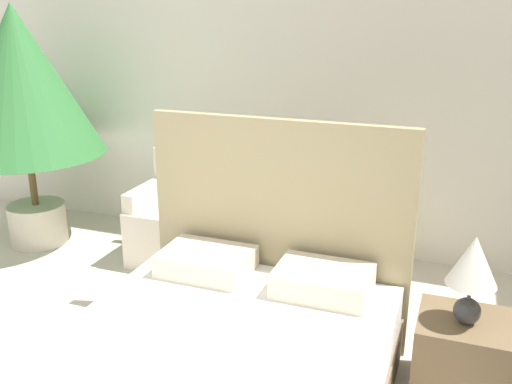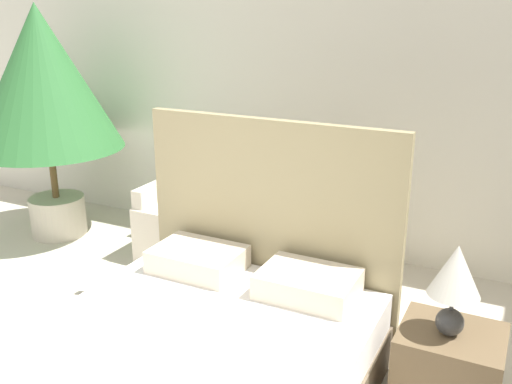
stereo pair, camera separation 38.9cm
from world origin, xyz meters
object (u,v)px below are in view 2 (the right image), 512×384
at_px(armchair_near_window_right, 306,248).
at_px(nightstand, 448,371).
at_px(bed, 191,369).
at_px(armchair_near_window_left, 189,225).
at_px(potted_palm, 43,84).
at_px(table_lamp, 455,278).

height_order(armchair_near_window_right, nightstand, armchair_near_window_right).
height_order(bed, nightstand, bed).
distance_m(armchair_near_window_left, armchair_near_window_right, 1.03).
distance_m(bed, armchair_near_window_right, 1.64).
distance_m(armchair_near_window_right, potted_palm, 2.62).
distance_m(armchair_near_window_left, potted_palm, 1.74).
distance_m(armchair_near_window_right, table_lamp, 1.62).
xyz_separation_m(bed, table_lamp, (1.13, 0.62, 0.49)).
xyz_separation_m(armchair_near_window_left, table_lamp, (2.20, -1.02, 0.48)).
relative_size(bed, potted_palm, 1.01).
distance_m(armchair_near_window_right, nightstand, 1.55).
height_order(potted_palm, nightstand, potted_palm).
distance_m(armchair_near_window_left, nightstand, 2.43).
bearing_deg(armchair_near_window_left, potted_palm, -175.01).
bearing_deg(table_lamp, armchair_near_window_left, 155.13).
distance_m(potted_palm, nightstand, 3.85).
bearing_deg(nightstand, bed, -150.65).
distance_m(armchair_near_window_left, table_lamp, 2.47).
xyz_separation_m(bed, armchair_near_window_right, (-0.04, 1.64, 0.01)).
distance_m(bed, armchair_near_window_left, 1.96).
relative_size(bed, table_lamp, 4.29).
bearing_deg(bed, armchair_near_window_left, 123.28).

